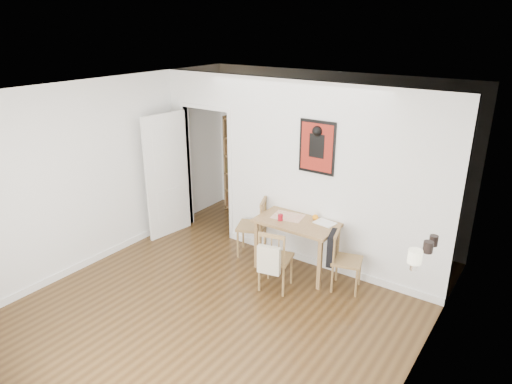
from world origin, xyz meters
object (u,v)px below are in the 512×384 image
Objects in this scene: chair_left at (252,227)px; orange_fruit at (315,217)px; dining_table at (298,226)px; ceramic_jar_b at (434,241)px; chair_right at (346,260)px; fireplace at (416,304)px; bookshelf at (245,166)px; ceramic_jar_a at (428,247)px; red_glass at (280,217)px; mantel_lamp at (415,258)px; notebook at (325,223)px; chair_front at (275,258)px.

chair_left reaches higher than orange_fruit.
ceramic_jar_b is at bearing -16.52° from dining_table.
fireplace is at bearing -34.71° from chair_right.
chair_left is 1.55m from chair_right.
bookshelf reaches higher than ceramic_jar_b.
chair_right is 0.64× the size of fireplace.
bookshelf is 14.88× the size of ceramic_jar_a.
bookshelf is (-2.62, 1.38, 0.45)m from chair_right.
dining_table is 1.39× the size of chair_right.
red_glass is 0.76× the size of ceramic_jar_a.
red_glass is 2.20m from ceramic_jar_a.
chair_right is 1.77m from mantel_lamp.
bookshelf is at bearing 152.13° from chair_right.
ceramic_jar_b is (1.54, -0.67, 0.45)m from notebook.
ceramic_jar_b is at bearing -23.51° from notebook.
mantel_lamp is at bearing -33.55° from bookshelf.
chair_left is at bearing 168.19° from ceramic_jar_b.
ceramic_jar_b is (1.12, -0.47, 0.80)m from chair_right.
chair_left reaches higher than notebook.
ceramic_jar_a is at bearing -28.68° from bookshelf.
ceramic_jar_b is (1.70, -0.69, 0.42)m from orange_fruit.
mantel_lamp is at bearing -23.75° from chair_left.
ceramic_jar_b is at bearing 1.05° from chair_front.
notebook is (-1.52, 0.96, 0.15)m from fireplace.
dining_table is at bearing 173.67° from chair_right.
dining_table is at bearing -162.33° from notebook.
bookshelf is at bearing 153.56° from ceramic_jar_b.
bookshelf reaches higher than mantel_lamp.
orange_fruit is at bearing 157.79° from ceramic_jar_b.
ceramic_jar_a is at bearing 85.21° from fireplace.
ceramic_jar_b is (1.88, -0.56, 0.55)m from dining_table.
dining_table is 2.05m from fireplace.
chair_left is at bearing -172.12° from orange_fruit.
fireplace reaches higher than chair_front.
fireplace is 15.68× the size of orange_fruit.
red_glass is at bearing -143.22° from orange_fruit.
mantel_lamp reaches higher than ceramic_jar_a.
ceramic_jar_b reaches higher than chair_right.
fireplace reaches higher than chair_right.
chair_front is at bearing -65.00° from red_glass.
dining_table is 0.26m from orange_fruit.
chair_front is 0.68× the size of fireplace.
bookshelf reaches higher than chair_right.
fireplace is at bearing -92.72° from ceramic_jar_b.
orange_fruit is 1.88m from ceramic_jar_b.
notebook is 1.81m from ceramic_jar_a.
chair_right is 1.45m from ceramic_jar_b.
orange_fruit is (2.04, -1.17, -0.07)m from bookshelf.
red_glass is 0.33× the size of notebook.
chair_right is 6.78× the size of ceramic_jar_a.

